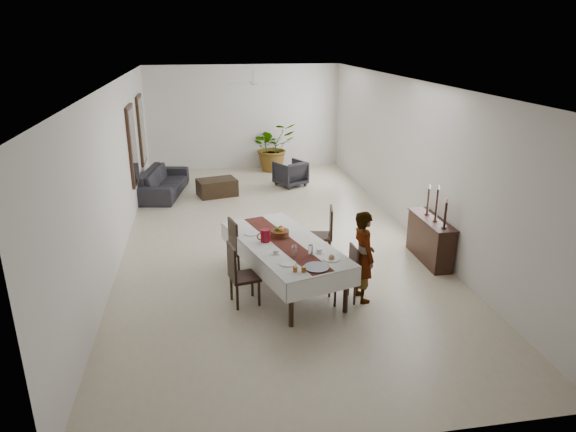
{
  "coord_description": "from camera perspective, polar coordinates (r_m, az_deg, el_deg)",
  "views": [
    {
      "loc": [
        -1.35,
        -10.11,
        4.07
      ],
      "look_at": [
        0.07,
        -1.74,
        1.05
      ],
      "focal_mm": 32.0,
      "sensor_mm": 36.0,
      "label": 1
    }
  ],
  "objects": [
    {
      "name": "fan_rod",
      "position": [
        13.21,
        -3.87,
        15.35
      ],
      "size": [
        0.04,
        0.04,
        0.2
      ],
      "primitive_type": "cylinder",
      "color": "silver",
      "rests_on": "ceiling"
    },
    {
      "name": "pitcher_handle",
      "position": [
        8.48,
        -3.1,
        -2.28
      ],
      "size": [
        0.13,
        0.06,
        0.13
      ],
      "primitive_type": "torus",
      "rotation": [
        1.57,
        0.0,
        0.29
      ],
      "color": "#96200A",
      "rests_on": "red_pitcher"
    },
    {
      "name": "bread_near_right",
      "position": [
        7.89,
        4.86,
        -4.6
      ],
      "size": [
        0.1,
        0.1,
        0.1
      ],
      "primitive_type": "sphere",
      "color": "tan",
      "rests_on": "plate_near_right"
    },
    {
      "name": "wall_back",
      "position": [
        16.35,
        -4.87,
        10.85
      ],
      "size": [
        6.0,
        0.02,
        3.2
      ],
      "primitive_type": "cube",
      "color": "silver",
      "rests_on": "floor"
    },
    {
      "name": "table_leg_fr",
      "position": [
        7.96,
        6.44,
        -8.22
      ],
      "size": [
        0.09,
        0.09,
        0.74
      ],
      "primitive_type": "cylinder",
      "rotation": [
        0.0,
        0.0,
        0.29
      ],
      "color": "black",
      "rests_on": "floor"
    },
    {
      "name": "chair_left_far_leg_bl",
      "position": [
        9.46,
        -4.19,
        -4.5
      ],
      "size": [
        0.05,
        0.05,
        0.43
      ],
      "primitive_type": "cylinder",
      "rotation": [
        0.0,
        0.0,
        0.27
      ],
      "color": "black",
      "rests_on": "floor"
    },
    {
      "name": "chair_right_near_leg_fr",
      "position": [
        8.54,
        6.71,
        -7.56
      ],
      "size": [
        0.04,
        0.04,
        0.39
      ],
      "primitive_type": "cylinder",
      "rotation": [
        0.0,
        0.0,
        0.03
      ],
      "color": "black",
      "rests_on": "floor"
    },
    {
      "name": "sideboard_top",
      "position": [
        9.88,
        15.7,
        -0.39
      ],
      "size": [
        0.39,
        1.39,
        0.03
      ],
      "primitive_type": "cube",
      "color": "black",
      "rests_on": "sideboard_body"
    },
    {
      "name": "chair_left_far_leg_fr",
      "position": [
        9.05,
        -5.51,
        -5.71
      ],
      "size": [
        0.05,
        0.05,
        0.43
      ],
      "primitive_type": "cylinder",
      "rotation": [
        0.0,
        0.0,
        0.27
      ],
      "color": "black",
      "rests_on": "floor"
    },
    {
      "name": "chair_left_near_leg_br",
      "position": [
        8.17,
        -3.23,
        -8.61
      ],
      "size": [
        0.05,
        0.05,
        0.43
      ],
      "primitive_type": "cylinder",
      "rotation": [
        0.0,
        0.0,
        0.2
      ],
      "color": "black",
      "rests_on": "floor"
    },
    {
      "name": "fruit_basket",
      "position": [
        8.75,
        -0.91,
        -1.93
      ],
      "size": [
        0.32,
        0.32,
        0.11
      ],
      "primitive_type": "cylinder",
      "color": "brown",
      "rests_on": "tablecloth_top"
    },
    {
      "name": "saucer_right",
      "position": [
        8.14,
        3.51,
        -4.02
      ],
      "size": [
        0.16,
        0.16,
        0.01
      ],
      "primitive_type": "cylinder",
      "color": "white",
      "rests_on": "tablecloth_top"
    },
    {
      "name": "chair_right_far_leg_br",
      "position": [
        9.99,
        2.53,
        -3.15
      ],
      "size": [
        0.05,
        0.05,
        0.43
      ],
      "primitive_type": "cylinder",
      "rotation": [
        0.0,
        0.0,
        -0.19
      ],
      "color": "black",
      "rests_on": "floor"
    },
    {
      "name": "fruit_red",
      "position": [
        8.75,
        -0.78,
        -1.37
      ],
      "size": [
        0.1,
        0.1,
        0.1
      ],
      "primitive_type": "sphere",
      "color": "#A62510",
      "rests_on": "fruit_basket"
    },
    {
      "name": "wine_glass_mid",
      "position": [
        7.97,
        0.67,
        -3.88
      ],
      "size": [
        0.07,
        0.07,
        0.18
      ],
      "primitive_type": "cylinder",
      "color": "white",
      "rests_on": "tablecloth_top"
    },
    {
      "name": "sofa",
      "position": [
        14.11,
        -13.66,
        3.71
      ],
      "size": [
        1.3,
        2.45,
        0.68
      ],
      "primitive_type": "imported",
      "rotation": [
        0.0,
        0.0,
        1.4
      ],
      "color": "#262429",
      "rests_on": "floor"
    },
    {
      "name": "chair_left_far_seat",
      "position": [
        9.16,
        -4.88,
        -3.72
      ],
      "size": [
        0.54,
        0.54,
        0.05
      ],
      "primitive_type": "cube",
      "rotation": [
        0.0,
        0.0,
        -1.31
      ],
      "color": "black",
      "rests_on": "chair_left_far_leg_fl"
    },
    {
      "name": "candlestick_far_shaft",
      "position": [
        9.98,
        15.32,
        1.59
      ],
      "size": [
        0.04,
        0.04,
        0.49
      ],
      "primitive_type": "cylinder",
      "color": "black",
      "rests_on": "candlestick_far_base"
    },
    {
      "name": "fruit_yellow",
      "position": [
        8.68,
        -0.76,
        -1.56
      ],
      "size": [
        0.09,
        0.09,
        0.09
      ],
      "primitive_type": "sphere",
      "color": "gold",
      "rests_on": "fruit_basket"
    },
    {
      "name": "mirror_frame_far",
      "position": [
        14.71,
        -15.98,
        9.19
      ],
      "size": [
        0.06,
        1.05,
        1.85
      ],
      "primitive_type": "cube",
      "color": "black",
      "rests_on": "wall_left"
    },
    {
      "name": "chair_right_far_seat",
      "position": [
        9.74,
        3.61,
        -2.26
      ],
      "size": [
        0.51,
        0.51,
        0.05
      ],
      "primitive_type": "cube",
      "rotation": [
        0.0,
        0.0,
        1.38
      ],
      "color": "black",
      "rests_on": "chair_right_far_leg_fl"
    },
    {
      "name": "candlestick_far_base",
      "position": [
        10.06,
        15.19,
        0.19
      ],
      "size": [
        0.09,
        0.09,
        0.03
      ],
      "primitive_type": "cylinder",
      "color": "black",
      "rests_on": "sideboard_top"
    },
    {
      "name": "chair_right_near_back",
      "position": [
        8.2,
        7.31,
        -5.03
      ],
      "size": [
        0.05,
        0.39,
        0.5
      ],
      "primitive_type": "cube",
      "rotation": [
        0.0,
        0.0,
        1.6
      ],
      "color": "black",
      "rests_on": "chair_right_near_seat"
    },
    {
      "name": "sideboard_body",
      "position": [
        10.02,
        15.48,
        -2.62
      ],
      "size": [
        0.36,
        1.34,
        0.8
      ],
      "primitive_type": "cube",
      "color": "black",
      "rests_on": "floor"
    },
    {
      "name": "candlestick_near_candle",
      "position": [
        9.3,
        17.24,
        1.62
      ],
      "size": [
        0.03,
        0.03,
        0.07
      ],
      "primitive_type": "cylinder",
      "color": "beige",
      "rests_on": "candlestick_near_shaft"
    },
    {
      "name": "floor",
      "position": [
        10.98,
        -1.88,
        -2.17
      ],
      "size": [
        6.0,
        12.0,
        0.0
      ],
      "primitive_type": "cube",
      "color": "beige",
      "rests_on": "ground"
    },
    {
      "name": "serving_tray",
      "position": [
        7.62,
        3.2,
        -5.71
      ],
      "size": [
        0.38,
        0.38,
        0.02
      ],
      "primitive_type": "cylinder",
      "color": "#3D3D42",
      "rests_on": "tablecloth_top"
    },
    {
      "name": "chair_right_near_leg_fl",
      "position": [
        8.27,
        7.4,
        -8.55
      ],
      "size": [
        0.04,
        0.04,
        0.39
      ],
      "primitive_type": "cylinder",
      "rotation": [
        0.0,
        0.0,
        0.03
      ],
      "color": "black",
      "rests_on": "floor"
    },
    {
      "name": "table_leg_br",
      "position": [
        9.89,
        -1.07,
        -2.38
      ],
      "size": [
        0.09,
        0.09,
        0.74
      ],
      "primitive_type": "cylinder",
      "rotation": [
        0.0,
        0.0,
        0.29
      ],
      "color": "black",
      "rests_on": "floor"
    },
    {
      "name": "coffee_table",
      "position": [
        13.76,
        -7.89,
        3.17
      ],
      "size": [
        1.13,
        0.88,
        0.44
      ],
      "primitive_type": "cube",
      "rotation": [
        0.0,
        0.0,
        0.24
      ],
      "color": "black",
      "rests_on": "floor"
    },
    {
      "name": "chair_left_near_leg_bl",
      "position": [
        8.47,
        -3.99,
        -7.55
      ],
      "size": [
        0.05,
        0.05,
        0.43
      ],
      "primitive_type": "cylinder",
      "rotation": [
        0.0,
        0.0,
        0.2
      ],
      "color": "black",
      "rests_on": "floor"
    },
    {
      "name": "fan_hub",
      "position": [
        13.23,
        -3.85,
        14.49
      ],
      "size": [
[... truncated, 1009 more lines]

